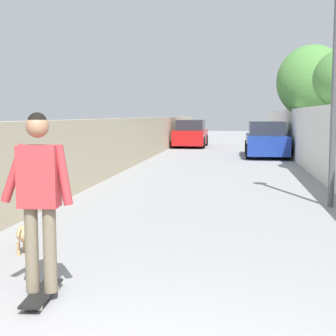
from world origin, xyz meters
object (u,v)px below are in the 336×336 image
(tree_right_mid, at_px, (312,82))
(car_near, at_px, (266,140))
(lamp_post, at_px, (336,40))
(person_skateboarder, at_px, (39,188))
(dog, at_px, (27,232))
(skateboard, at_px, (42,293))
(car_far, at_px, (191,134))

(tree_right_mid, relative_size, car_near, 1.11)
(lamp_post, bearing_deg, person_skateboarder, 145.87)
(lamp_post, height_order, dog, lamp_post)
(tree_right_mid, xyz_separation_m, skateboard, (-17.25, 4.98, -3.14))
(skateboard, distance_m, car_near, 17.69)
(person_skateboarder, relative_size, car_far, 0.44)
(skateboard, bearing_deg, car_near, -10.21)
(person_skateboarder, bearing_deg, tree_right_mid, -16.09)
(lamp_post, height_order, skateboard, lamp_post)
(skateboard, height_order, car_far, car_far)
(tree_right_mid, distance_m, lamp_post, 11.81)
(skateboard, bearing_deg, car_far, 1.86)
(tree_right_mid, distance_m, skateboard, 18.23)
(skateboard, xyz_separation_m, car_near, (17.40, -3.13, 0.65))
(person_skateboarder, height_order, car_near, person_skateboarder)
(skateboard, xyz_separation_m, person_skateboarder, (-0.00, 0.00, 1.05))
(tree_right_mid, height_order, person_skateboarder, tree_right_mid)
(skateboard, bearing_deg, person_skateboarder, 180.00)
(car_far, bearing_deg, person_skateboarder, -178.14)
(lamp_post, distance_m, dog, 6.74)
(car_near, height_order, car_far, same)
(car_near, bearing_deg, tree_right_mid, -94.52)
(tree_right_mid, bearing_deg, person_skateboarder, 163.91)
(lamp_post, distance_m, skateboard, 7.37)
(tree_right_mid, xyz_separation_m, car_far, (6.25, 5.74, -2.49))
(lamp_post, xyz_separation_m, skateboard, (-5.51, 3.73, -3.18))
(skateboard, height_order, dog, dog)
(person_skateboarder, bearing_deg, car_far, 1.86)
(dog, bearing_deg, car_near, -14.13)
(person_skateboarder, xyz_separation_m, car_far, (23.50, 0.76, -0.40))
(lamp_post, bearing_deg, car_near, 2.89)
(lamp_post, relative_size, skateboard, 5.92)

